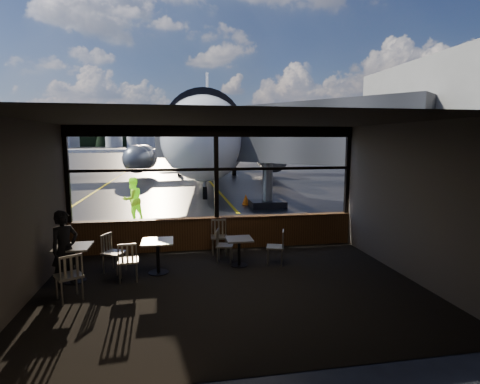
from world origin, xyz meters
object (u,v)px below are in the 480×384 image
object	(u,v)px
chair_mid_s	(128,261)
passenger	(65,249)
chair_near_e	(275,247)
airliner	(206,108)
jet_bridge	(284,153)
cafe_table_left	(74,264)
cafe_table_mid	(158,257)
ground_crew	(133,199)
chair_near_n	(219,237)
cafe_table_near	(239,252)
chair_mid_w	(114,253)
chair_left_s	(69,276)
chair_near_w	(225,246)
cone_nose	(246,199)

from	to	relation	value
chair_mid_s	passenger	distance (m)	1.32
chair_near_e	airliner	bearing A→B (deg)	16.96
jet_bridge	cafe_table_left	size ratio (longest dim) A/B	14.56
cafe_table_mid	jet_bridge	bearing A→B (deg)	54.54
ground_crew	chair_near_n	bearing A→B (deg)	77.94
cafe_table_near	chair_mid_w	world-z (taller)	chair_mid_w
airliner	chair_left_s	distance (m)	26.23
ground_crew	cafe_table_mid	bearing A→B (deg)	59.08
chair_mid_s	cafe_table_left	bearing A→B (deg)	167.47
chair_mid_w	cafe_table_mid	bearing A→B (deg)	103.18
cafe_table_left	chair_near_n	distance (m)	3.70
cafe_table_mid	passenger	bearing A→B (deg)	-165.64
passenger	cafe_table_mid	bearing A→B (deg)	-31.25
chair_near_w	cone_nose	bearing A→B (deg)	-179.99
jet_bridge	cafe_table_near	distance (m)	8.10
chair_near_w	passenger	world-z (taller)	passenger
jet_bridge	passenger	xyz separation A→B (m)	(-7.08, -7.76, -1.75)
jet_bridge	passenger	distance (m)	10.65
airliner	cafe_table_near	size ratio (longest dim) A/B	54.56
chair_mid_s	cone_nose	distance (m)	10.44
chair_near_e	chair_near_n	world-z (taller)	chair_near_n
cafe_table_mid	cone_nose	world-z (taller)	cafe_table_mid
airliner	cafe_table_left	size ratio (longest dim) A/B	47.29
cafe_table_near	ground_crew	distance (m)	6.71
chair_near_w	chair_mid_w	distance (m)	2.68
chair_near_e	chair_near_n	size ratio (longest dim) A/B	0.94
cafe_table_left	passenger	world-z (taller)	passenger
cafe_table_mid	passenger	world-z (taller)	passenger
chair_near_e	chair_near_w	world-z (taller)	chair_near_e
chair_mid_s	passenger	xyz separation A→B (m)	(-1.27, -0.10, 0.37)
chair_near_e	chair_left_s	size ratio (longest dim) A/B	0.92
chair_near_e	passenger	bearing A→B (deg)	115.25
cone_nose	cafe_table_left	bearing A→B (deg)	-121.28
airliner	chair_left_s	world-z (taller)	airliner
jet_bridge	chair_left_s	bearing A→B (deg)	-128.73
passenger	chair_left_s	bearing A→B (deg)	-116.81
passenger	cafe_table_left	bearing A→B (deg)	25.09
cafe_table_left	chair_near_e	distance (m)	4.69
jet_bridge	chair_near_w	xyz separation A→B (m)	(-3.54, -6.74, -2.14)
chair_near_e	ground_crew	size ratio (longest dim) A/B	0.52
cafe_table_left	jet_bridge	bearing A→B (deg)	47.03
passenger	cone_nose	world-z (taller)	passenger
jet_bridge	cafe_table_near	size ratio (longest dim) A/B	16.80
chair_near_n	passenger	distance (m)	3.91
jet_bridge	chair_near_e	xyz separation A→B (m)	(-2.31, -7.14, -2.13)
cafe_table_near	chair_near_n	world-z (taller)	chair_near_n
chair_mid_s	cafe_table_near	bearing A→B (deg)	8.15
chair_near_n	chair_near_e	bearing A→B (deg)	142.35
cafe_table_mid	chair_near_e	world-z (taller)	chair_near_e
cafe_table_near	chair_mid_s	xyz separation A→B (m)	(-2.59, -0.58, 0.10)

